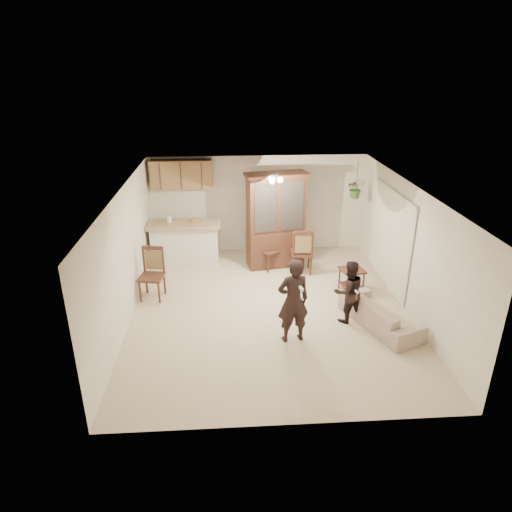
{
  "coord_description": "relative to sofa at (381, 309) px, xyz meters",
  "views": [
    {
      "loc": [
        -0.81,
        -8.11,
        4.65
      ],
      "look_at": [
        -0.24,
        0.4,
        1.0
      ],
      "focal_mm": 32.0,
      "sensor_mm": 36.0,
      "label": 1
    }
  ],
  "objects": [
    {
      "name": "child",
      "position": [
        -0.58,
        0.23,
        0.31
      ],
      "size": [
        0.76,
        0.65,
        1.35
      ],
      "primitive_type": "imported",
      "rotation": [
        0.0,
        0.0,
        3.37
      ],
      "color": "black",
      "rests_on": "floor"
    },
    {
      "name": "hanging_plant",
      "position": [
        0.26,
        3.19,
        1.48
      ],
      "size": [
        0.43,
        0.37,
        0.48
      ],
      "primitive_type": "imported",
      "color": "#375D25",
      "rests_on": "ceiling"
    },
    {
      "name": "upper_cabinets",
      "position": [
        -3.94,
        3.86,
        1.73
      ],
      "size": [
        1.5,
        0.34,
        0.7
      ],
      "primitive_type": "cube",
      "color": "brown",
      "rests_on": "wall_back"
    },
    {
      "name": "controller_adult",
      "position": [
        -1.66,
        -0.72,
        0.85
      ],
      "size": [
        0.07,
        0.14,
        0.04
      ],
      "primitive_type": "cube",
      "rotation": [
        0.0,
        0.0,
        3.33
      ],
      "color": "white",
      "rests_on": "adult"
    },
    {
      "name": "breakfast_bar",
      "position": [
        -3.89,
        3.14,
        0.13
      ],
      "size": [
        1.6,
        0.55,
        1.0
      ],
      "primitive_type": "cube",
      "color": "silver",
      "rests_on": "floor"
    },
    {
      "name": "ceiling",
      "position": [
        -2.04,
        0.79,
        2.13
      ],
      "size": [
        5.5,
        6.5,
        0.02
      ],
      "primitive_type": "cube",
      "color": "silver",
      "rests_on": "wall_back"
    },
    {
      "name": "adult",
      "position": [
        -1.73,
        -0.36,
        0.53
      ],
      "size": [
        0.73,
        0.55,
        1.8
      ],
      "primitive_type": "imported",
      "rotation": [
        0.0,
        0.0,
        3.33
      ],
      "color": "black",
      "rests_on": "floor"
    },
    {
      "name": "wall_left",
      "position": [
        -4.79,
        0.79,
        0.88
      ],
      "size": [
        0.02,
        6.5,
        2.5
      ],
      "primitive_type": "cube",
      "color": "white",
      "rests_on": "ground"
    },
    {
      "name": "chair_bar",
      "position": [
        -4.46,
        1.41,
        -0.05
      ],
      "size": [
        0.57,
        0.57,
        1.11
      ],
      "rotation": [
        0.0,
        0.0,
        -0.17
      ],
      "color": "#3E2116",
      "rests_on": "floor"
    },
    {
      "name": "sofa",
      "position": [
        0.0,
        0.0,
        0.0
      ],
      "size": [
        1.36,
        2.01,
        0.73
      ],
      "primitive_type": "imported",
      "rotation": [
        0.0,
        0.0,
        1.94
      ],
      "color": "beige",
      "rests_on": "floor"
    },
    {
      "name": "chair_hutch_left",
      "position": [
        -1.86,
        2.78,
        -0.07
      ],
      "size": [
        0.64,
        0.64,
        1.04
      ],
      "rotation": [
        0.0,
        0.0,
        -0.93
      ],
      "color": "#3E2116",
      "rests_on": "floor"
    },
    {
      "name": "wall_right",
      "position": [
        0.71,
        0.79,
        0.88
      ],
      "size": [
        0.02,
        6.5,
        2.5
      ],
      "primitive_type": "cube",
      "color": "white",
      "rests_on": "ground"
    },
    {
      "name": "controller_child",
      "position": [
        -0.51,
        -0.05,
        0.4
      ],
      "size": [
        0.06,
        0.11,
        0.03
      ],
      "primitive_type": "cube",
      "rotation": [
        0.0,
        0.0,
        3.37
      ],
      "color": "white",
      "rests_on": "child"
    },
    {
      "name": "bar_top",
      "position": [
        -3.89,
        3.14,
        0.68
      ],
      "size": [
        1.75,
        0.7,
        0.08
      ],
      "primitive_type": "cube",
      "color": "tan",
      "rests_on": "breakfast_bar"
    },
    {
      "name": "wall_back",
      "position": [
        -2.04,
        4.04,
        0.88
      ],
      "size": [
        5.5,
        0.02,
        2.5
      ],
      "primitive_type": "cube",
      "color": "white",
      "rests_on": "ground"
    },
    {
      "name": "ceiling_fixture",
      "position": [
        -1.84,
        1.99,
        2.03
      ],
      "size": [
        0.36,
        0.36,
        0.2
      ],
      "primitive_type": null,
      "color": "beige",
      "rests_on": "ceiling"
    },
    {
      "name": "china_hutch",
      "position": [
        -1.69,
        2.96,
        0.77
      ],
      "size": [
        1.53,
        0.81,
        2.3
      ],
      "rotation": [
        0.0,
        0.0,
        0.18
      ],
      "color": "#3E2116",
      "rests_on": "floor"
    },
    {
      "name": "side_table",
      "position": [
        -0.18,
        1.44,
        -0.09
      ],
      "size": [
        0.57,
        0.57,
        0.58
      ],
      "rotation": [
        0.0,
        0.0,
        0.23
      ],
      "color": "#3E2116",
      "rests_on": "floor"
    },
    {
      "name": "plant_cord",
      "position": [
        0.26,
        3.19,
        1.81
      ],
      "size": [
        0.01,
        0.01,
        0.65
      ],
      "primitive_type": "cylinder",
      "color": "black",
      "rests_on": "ceiling"
    },
    {
      "name": "chair_hutch_right",
      "position": [
        -1.11,
        2.5,
        -0.05
      ],
      "size": [
        0.53,
        0.53,
        1.12
      ],
      "rotation": [
        0.0,
        0.0,
        3.08
      ],
      "color": "#3E2116",
      "rests_on": "floor"
    },
    {
      "name": "wall_front",
      "position": [
        -2.04,
        -2.46,
        0.88
      ],
      "size": [
        5.5,
        0.02,
        2.5
      ],
      "primitive_type": "cube",
      "color": "white",
      "rests_on": "ground"
    },
    {
      "name": "floor",
      "position": [
        -2.04,
        0.79,
        -0.37
      ],
      "size": [
        6.5,
        6.5,
        0.0
      ],
      "primitive_type": "plane",
      "color": "beige",
      "rests_on": "ground"
    },
    {
      "name": "vertical_blinds",
      "position": [
        0.67,
        1.69,
        0.73
      ],
      "size": [
        0.06,
        2.3,
        2.1
      ],
      "primitive_type": null,
      "color": "silver",
      "rests_on": "wall_right"
    }
  ]
}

